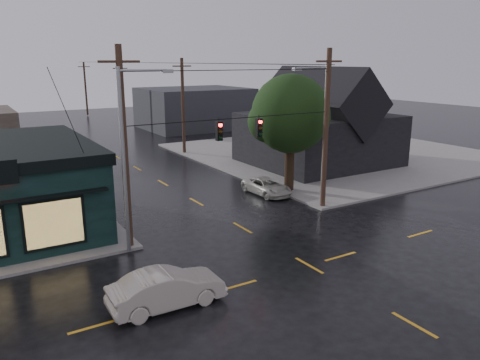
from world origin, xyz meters
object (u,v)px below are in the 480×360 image
utility_pole_nw (131,248)px  sedan_cream (167,289)px  utility_pole_ne (322,208)px  corner_tree (291,114)px  suv_silver (267,186)px

utility_pole_nw → sedan_cream: size_ratio=2.22×
utility_pole_ne → sedan_cream: (-13.69, -6.53, 0.75)m
utility_pole_nw → sedan_cream: 6.61m
corner_tree → utility_pole_ne: size_ratio=0.83×
corner_tree → utility_pole_ne: corner_tree is taller
corner_tree → suv_silver: size_ratio=1.99×
sedan_cream → corner_tree: bearing=-51.5°
corner_tree → utility_pole_ne: (-0.50, -4.32, -5.70)m
corner_tree → sedan_cream: 18.53m
corner_tree → utility_pole_nw: (-13.50, -4.32, -5.70)m
suv_silver → utility_pole_ne: bearing=-75.9°
corner_tree → sedan_cream: (-14.19, -10.85, -4.94)m
utility_pole_nw → suv_silver: utility_pole_nw is taller
utility_pole_nw → utility_pole_ne: same height
utility_pole_nw → sedan_cream: utility_pole_nw is taller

